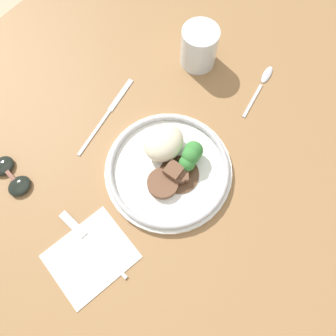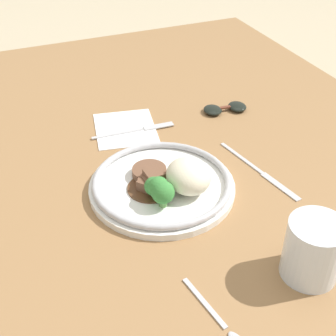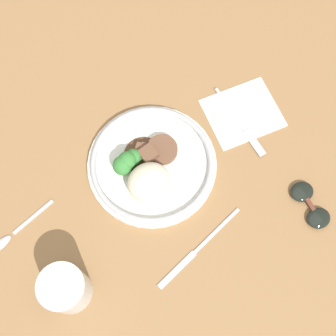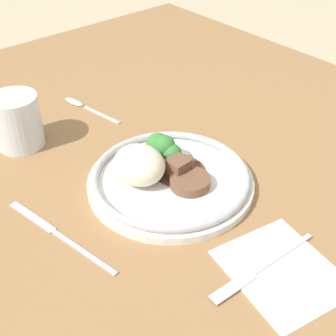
% 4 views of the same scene
% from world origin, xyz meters
% --- Properties ---
extents(ground_plane, '(8.00, 8.00, 0.00)m').
position_xyz_m(ground_plane, '(0.00, 0.00, 0.00)').
color(ground_plane, tan).
extents(dining_table, '(1.45, 1.17, 0.04)m').
position_xyz_m(dining_table, '(0.00, 0.00, 0.02)').
color(dining_table, olive).
rests_on(dining_table, ground).
extents(napkin, '(0.17, 0.15, 0.00)m').
position_xyz_m(napkin, '(-0.18, 0.01, 0.04)').
color(napkin, white).
rests_on(napkin, dining_table).
extents(plate, '(0.26, 0.26, 0.07)m').
position_xyz_m(plate, '(0.05, 0.00, 0.06)').
color(plate, white).
rests_on(plate, dining_table).
extents(juice_glass, '(0.08, 0.08, 0.09)m').
position_xyz_m(juice_glass, '(0.30, 0.12, 0.08)').
color(juice_glass, '#F4AD19').
rests_on(juice_glass, dining_table).
extents(fork, '(0.02, 0.18, 0.00)m').
position_xyz_m(fork, '(-0.16, 0.04, 0.04)').
color(fork, '#B7B7BC').
rests_on(fork, napkin).
extents(knife, '(0.21, 0.05, 0.00)m').
position_xyz_m(knife, '(0.07, 0.19, 0.04)').
color(knife, '#B7B7BC').
rests_on(knife, dining_table).
extents(spoon, '(0.15, 0.04, 0.01)m').
position_xyz_m(spoon, '(0.35, -0.03, 0.04)').
color(spoon, '#B7B7BC').
rests_on(spoon, dining_table).
extents(sunglasses, '(0.06, 0.11, 0.01)m').
position_xyz_m(sunglasses, '(-0.17, 0.24, 0.05)').
color(sunglasses, black).
rests_on(sunglasses, dining_table).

